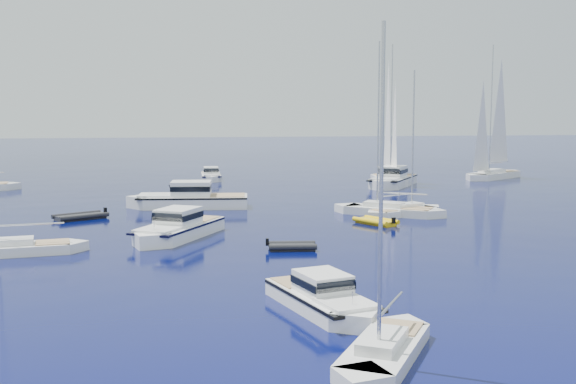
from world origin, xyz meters
TOP-DOWN VIEW (x-y plane):
  - ground at (0.00, 0.00)m, footprint 400.00×400.00m
  - motor_cruiser_near at (1.86, -0.98)m, footprint 4.63×8.58m
  - motor_cruiser_left at (-4.43, 17.92)m, footprint 7.52×10.24m
  - motor_cruiser_centre at (-3.31, 33.18)m, footprint 11.98×4.74m
  - motor_cruiser_distant at (20.25, 47.55)m, footprint 9.08×11.42m
  - motor_cruiser_horizon at (-0.01, 58.54)m, footprint 2.58×7.95m
  - sailboat_fore at (2.73, -7.12)m, footprint 6.05×8.14m
  - sailboat_mid_r at (13.18, 26.09)m, footprint 9.92×7.86m
  - sailboat_mid_l at (-14.21, 13.96)m, footprint 9.38×3.78m
  - sailboat_centre at (14.46, 25.81)m, footprint 8.62×5.71m
  - sailboat_sails_r at (20.78, 50.67)m, footprint 4.26×11.81m
  - sailboat_sails_far at (36.10, 54.68)m, footprint 11.53×9.42m
  - tender_yellow at (10.73, 21.49)m, footprint 3.57×4.17m
  - tender_grey_near at (2.72, 12.63)m, footprint 3.32×2.10m
  - tender_grey_far at (-12.10, 27.82)m, footprint 4.90×4.22m

SIDE VIEW (x-z plane):
  - ground at x=0.00m, z-range 0.00..0.00m
  - motor_cruiser_near at x=1.86m, z-range -1.08..1.08m
  - motor_cruiser_left at x=-4.43m, z-range -1.31..1.31m
  - motor_cruiser_centre at x=-3.31m, z-range -1.53..1.53m
  - motor_cruiser_distant at x=20.25m, z-range -1.49..1.49m
  - motor_cruiser_horizon at x=-0.01m, z-range -1.04..1.04m
  - sailboat_fore at x=2.73m, z-range -6.04..6.04m
  - sailboat_mid_r at x=13.18m, z-range -7.48..7.48m
  - sailboat_mid_l at x=-14.21m, z-range -6.70..6.70m
  - sailboat_centre at x=14.46m, z-range -6.25..6.25m
  - sailboat_sails_r at x=20.78m, z-range -8.49..8.49m
  - sailboat_sails_far at x=36.10m, z-range -8.77..8.77m
  - tender_yellow at x=10.73m, z-range -0.47..0.47m
  - tender_grey_near at x=2.72m, z-range -0.47..0.47m
  - tender_grey_far at x=-12.10m, z-range -0.47..0.47m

